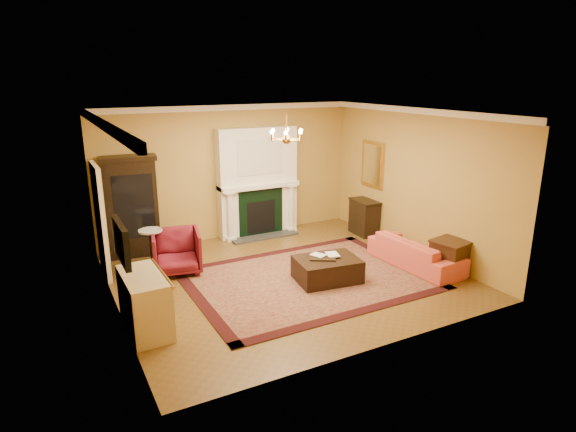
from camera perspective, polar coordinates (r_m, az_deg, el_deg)
floor at (r=9.05m, az=-0.16°, el=-7.24°), size 6.00×5.50×0.02m
ceiling at (r=8.32m, az=-0.18°, el=12.20°), size 6.00×5.50×0.02m
wall_back at (r=11.02m, az=-6.88°, el=5.17°), size 6.00×0.02×3.00m
wall_front at (r=6.35m, az=11.49°, el=-3.37°), size 6.00×0.02×3.00m
wall_left at (r=7.69m, az=-20.45°, el=-0.62°), size 0.02×5.50×3.00m
wall_right at (r=10.27m, az=14.90°, el=3.92°), size 0.02×5.50×3.00m
fireplace at (r=11.14m, az=-3.59°, el=3.76°), size 1.90×0.70×2.50m
crown_molding at (r=9.18m, az=-3.02°, el=12.12°), size 6.00×5.50×0.12m
doorway at (r=9.45m, az=-21.30°, el=-0.56°), size 0.08×1.05×2.10m
tv_panel at (r=7.17m, az=-19.15°, el=-2.94°), size 0.09×0.95×0.58m
gilt_mirror at (r=11.27m, az=9.99°, el=6.05°), size 0.06×0.76×1.05m
chandelier at (r=8.36m, az=-0.18°, el=9.45°), size 0.63×0.55×0.53m
oriental_rug at (r=8.93m, az=2.31°, el=-7.47°), size 4.25×3.20×0.02m
china_cabinet at (r=10.31m, az=-17.95°, el=0.82°), size 1.05×0.58×1.99m
wingback_armchair at (r=9.33m, az=-13.08°, el=-3.92°), size 1.01×0.97×0.89m
pedestal_table at (r=9.58m, az=-15.87°, el=-3.49°), size 0.45×0.45×0.80m
commode at (r=7.40m, az=-16.61°, el=-9.81°), size 0.57×1.17×0.86m
coral_sofa at (r=9.71m, az=14.92°, el=-3.64°), size 0.69×2.00×0.77m
end_table at (r=9.48m, az=18.60°, el=-4.84°), size 0.66×0.66×0.65m
console_table at (r=11.43m, az=9.00°, el=-0.22°), size 0.45×0.74×0.79m
leather_ottoman at (r=8.81m, az=4.66°, el=-6.31°), size 1.22×0.95×0.42m
ottoman_tray at (r=8.75m, az=4.14°, el=-4.89°), size 0.58×0.54×0.03m
book_a at (r=8.65m, az=3.23°, el=-4.11°), size 0.19×0.10×0.26m
book_b at (r=8.74m, az=4.65°, el=-3.80°), size 0.21×0.08×0.29m
topiary_left at (r=10.81m, az=-6.52°, el=4.77°), size 0.16×0.16×0.43m
topiary_right at (r=11.28m, az=-0.99°, el=5.25°), size 0.15×0.15×0.39m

